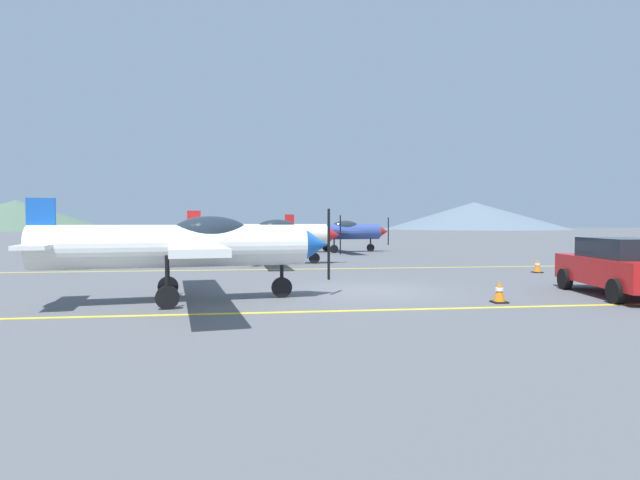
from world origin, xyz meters
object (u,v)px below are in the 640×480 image
(airplane_near, at_px, (187,244))
(airplane_mid, at_px, (264,234))
(airplane_far, at_px, (337,231))
(car_sedan, at_px, (622,266))
(traffic_cone_side, at_px, (537,266))
(traffic_cone_front, at_px, (499,292))

(airplane_near, distance_m, airplane_mid, 11.87)
(airplane_far, xyz_separation_m, car_sedan, (4.28, -22.29, -0.64))
(airplane_near, bearing_deg, airplane_far, 70.82)
(traffic_cone_side, bearing_deg, traffic_cone_front, -126.55)
(airplane_far, height_order, car_sedan, airplane_far)
(airplane_mid, relative_size, traffic_cone_side, 14.89)
(airplane_near, xyz_separation_m, airplane_far, (7.53, 21.66, 0.00))
(traffic_cone_front, bearing_deg, airplane_mid, 113.69)
(airplane_far, height_order, traffic_cone_side, airplane_far)
(airplane_far, bearing_deg, traffic_cone_front, -89.07)
(airplane_far, xyz_separation_m, traffic_cone_front, (0.37, -22.92, -1.19))
(traffic_cone_side, bearing_deg, airplane_mid, 152.50)
(airplane_near, xyz_separation_m, airplane_mid, (2.25, 11.65, 0.00))
(airplane_far, distance_m, car_sedan, 22.71)
(airplane_near, bearing_deg, traffic_cone_front, -9.01)
(airplane_far, relative_size, traffic_cone_side, 14.93)
(airplane_mid, relative_size, airplane_far, 1.00)
(traffic_cone_front, relative_size, traffic_cone_side, 1.00)
(airplane_near, xyz_separation_m, car_sedan, (11.82, -0.63, -0.64))
(traffic_cone_front, bearing_deg, airplane_far, 90.93)
(car_sedan, relative_size, traffic_cone_side, 7.69)
(car_sedan, relative_size, traffic_cone_front, 7.69)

